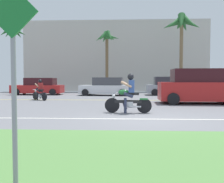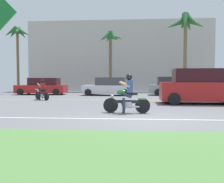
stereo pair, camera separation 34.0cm
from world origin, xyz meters
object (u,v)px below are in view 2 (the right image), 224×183
at_px(motorcyclist_distant, 42,91).
at_px(palm_tree_0, 186,26).
at_px(palm_tree_1, 110,42).
at_px(suv_nearby, 202,87).
at_px(parked_car_1, 109,87).
at_px(motorcyclist, 127,96).
at_px(parked_car_0, 42,87).
at_px(palm_tree_2, 17,37).
at_px(parked_car_2, 175,87).

bearing_deg(motorcyclist_distant, palm_tree_0, 35.88).
bearing_deg(palm_tree_1, suv_nearby, -60.16).
height_order(parked_car_1, motorcyclist_distant, parked_car_1).
height_order(motorcyclist, palm_tree_0, palm_tree_0).
bearing_deg(parked_car_1, motorcyclist, -81.26).
height_order(suv_nearby, palm_tree_0, palm_tree_0).
height_order(parked_car_0, palm_tree_1, palm_tree_1).
relative_size(parked_car_0, palm_tree_2, 0.68).
bearing_deg(palm_tree_1, motorcyclist_distant, -114.07).
distance_m(parked_car_0, motorcyclist_distant, 6.14).
relative_size(suv_nearby, palm_tree_1, 0.78).
distance_m(motorcyclist, palm_tree_2, 17.56).
bearing_deg(motorcyclist_distant, parked_car_2, 30.45).
bearing_deg(motorcyclist, parked_car_2, 71.43).
distance_m(suv_nearby, palm_tree_2, 17.84).
distance_m(suv_nearby, palm_tree_1, 12.66).
bearing_deg(palm_tree_0, palm_tree_2, -177.37).
bearing_deg(suv_nearby, palm_tree_2, 148.60).
relative_size(parked_car_1, palm_tree_0, 0.58).
relative_size(parked_car_1, palm_tree_1, 0.71).
distance_m(parked_car_1, palm_tree_1, 5.48).
distance_m(suv_nearby, parked_car_0, 14.11).
height_order(parked_car_0, palm_tree_2, palm_tree_2).
bearing_deg(motorcyclist, palm_tree_0, 69.39).
relative_size(parked_car_0, palm_tree_0, 0.58).
distance_m(palm_tree_0, motorcyclist_distant, 14.63).
bearing_deg(motorcyclist, palm_tree_1, 97.28).
xyz_separation_m(parked_car_0, parked_car_2, (11.67, -0.14, 0.04)).
height_order(parked_car_2, palm_tree_2, palm_tree_2).
bearing_deg(parked_car_0, parked_car_1, -6.13).
xyz_separation_m(parked_car_1, motorcyclist_distant, (-3.98, -5.13, -0.14)).
relative_size(parked_car_2, motorcyclist_distant, 3.27).
bearing_deg(parked_car_2, motorcyclist, -108.57).
bearing_deg(parked_car_1, suv_nearby, -50.14).
relative_size(parked_car_2, palm_tree_2, 0.69).
relative_size(palm_tree_0, motorcyclist_distant, 5.56).
bearing_deg(palm_tree_0, parked_car_2, -120.26).
bearing_deg(parked_car_2, palm_tree_2, 174.03).
height_order(suv_nearby, palm_tree_2, palm_tree_2).
bearing_deg(palm_tree_0, palm_tree_1, 174.57).
relative_size(suv_nearby, parked_car_2, 1.07).
height_order(parked_car_0, palm_tree_0, palm_tree_0).
xyz_separation_m(motorcyclist, palm_tree_0, (5.22, 13.89, 5.64)).
relative_size(suv_nearby, palm_tree_2, 0.74).
distance_m(parked_car_0, parked_car_2, 11.67).
bearing_deg(parked_car_0, motorcyclist_distant, -70.27).
bearing_deg(suv_nearby, parked_car_1, 129.86).
relative_size(parked_car_1, palm_tree_2, 0.68).
xyz_separation_m(motorcyclist, parked_car_0, (-7.76, 11.77, 0.03)).
xyz_separation_m(parked_car_1, palm_tree_1, (-0.15, 3.44, 4.27)).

